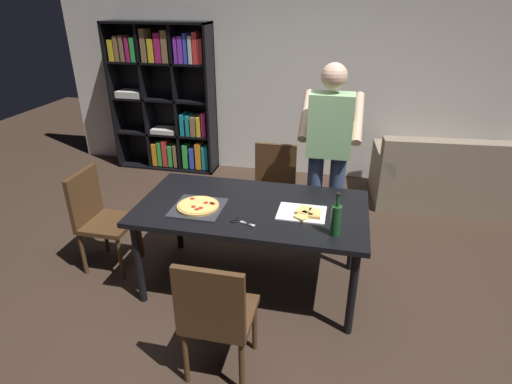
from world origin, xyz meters
TOP-DOWN VIEW (x-y plane):
  - ground_plane at (0.00, 0.00)m, footprint 12.00×12.00m
  - back_wall at (0.00, 2.60)m, footprint 6.40×0.10m
  - dining_table at (0.00, 0.00)m, footprint 1.78×0.96m
  - chair_near_camera at (-0.00, -0.97)m, footprint 0.42×0.42m
  - chair_far_side at (0.00, 0.97)m, footprint 0.42×0.42m
  - chair_left_end at (-1.38, 0.00)m, footprint 0.42×0.42m
  - couch at (1.90, 1.99)m, footprint 1.76×0.97m
  - bookshelf at (-1.73, 2.38)m, footprint 1.40×0.35m
  - person_serving_pizza at (0.53, 0.75)m, footprint 0.55×0.54m
  - pepperoni_pizza_on_tray at (-0.40, -0.13)m, footprint 0.39×0.39m
  - pizza_slices_on_towel at (0.42, -0.05)m, footprint 0.36×0.29m
  - wine_bottle at (0.65, -0.29)m, footprint 0.07×0.07m
  - kitchen_scissors at (-0.03, -0.27)m, footprint 0.20×0.12m

SIDE VIEW (x-z plane):
  - ground_plane at x=0.00m, z-range 0.00..0.00m
  - couch at x=1.90m, z-range -0.12..0.73m
  - chair_near_camera at x=0.00m, z-range 0.06..0.96m
  - chair_far_side at x=0.00m, z-range 0.06..0.96m
  - chair_left_end at x=-1.38m, z-range 0.06..0.96m
  - dining_table at x=0.00m, z-range 0.31..1.06m
  - kitchen_scissors at x=-0.03m, z-range 0.75..0.76m
  - pizza_slices_on_towel at x=0.42m, z-range 0.75..0.78m
  - pepperoni_pizza_on_tray at x=-0.40m, z-range 0.75..0.78m
  - wine_bottle at x=0.65m, z-range 0.71..1.03m
  - bookshelf at x=-1.73m, z-range 0.01..1.96m
  - person_serving_pizza at x=0.53m, z-range 0.12..1.87m
  - back_wall at x=0.00m, z-range 0.00..2.80m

